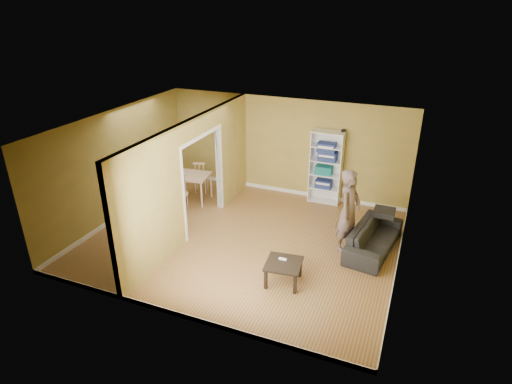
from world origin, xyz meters
TOP-DOWN VIEW (x-y plane):
  - room_shell at (0.00, 0.00)m, footprint 6.50×6.50m
  - partition at (-1.20, 0.00)m, footprint 0.22×5.50m
  - wall_speaker at (1.50, 2.69)m, footprint 0.10×0.10m
  - sofa at (2.70, 0.65)m, footprint 2.03×1.10m
  - person at (2.15, 0.46)m, footprint 0.88×0.75m
  - bookshelf at (1.16, 2.60)m, footprint 0.80×0.35m
  - paper_box_navy_a at (1.13, 2.56)m, footprint 0.41×0.27m
  - paper_box_teal at (1.11, 2.56)m, footprint 0.42×0.27m
  - paper_box_navy_b at (1.18, 2.56)m, footprint 0.46×0.30m
  - paper_box_navy_c at (1.14, 2.56)m, footprint 0.45×0.29m
  - coffee_table at (1.31, -1.17)m, footprint 0.65×0.65m
  - game_controller at (1.26, -1.08)m, footprint 0.15×0.04m
  - dining_table at (-2.19, 1.32)m, footprint 1.15×0.77m
  - chair_left at (-2.90, 1.26)m, footprint 0.59×0.59m
  - chair_near at (-2.07, 0.74)m, footprint 0.52×0.52m
  - chair_far at (-2.12, 1.92)m, footprint 0.53×0.53m

SIDE VIEW (x-z plane):
  - coffee_table at x=1.31m, z-range 0.15..0.58m
  - sofa at x=2.70m, z-range 0.00..0.74m
  - game_controller at x=1.26m, z-range 0.43..0.46m
  - chair_far at x=-2.12m, z-range 0.00..0.91m
  - chair_near at x=-2.07m, z-range 0.00..0.91m
  - paper_box_navy_a at x=1.13m, z-range 0.40..0.61m
  - chair_left at x=-2.90m, z-range 0.00..1.02m
  - dining_table at x=-2.19m, z-range 0.28..1.00m
  - paper_box_teal at x=1.11m, z-range 0.78..0.99m
  - bookshelf at x=1.16m, z-range 0.00..1.91m
  - person at x=2.15m, z-range 0.00..2.10m
  - paper_box_navy_b at x=1.18m, z-range 1.15..1.38m
  - room_shell at x=0.00m, z-range -1.95..4.55m
  - partition at x=-1.20m, z-range 0.00..2.60m
  - paper_box_navy_c at x=1.14m, z-range 1.38..1.61m
  - wall_speaker at x=1.50m, z-range 1.85..1.95m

